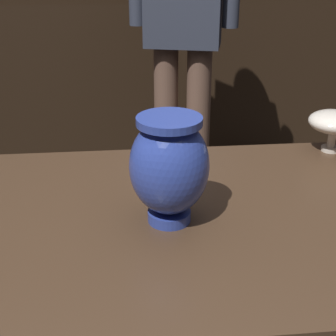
{
  "coord_description": "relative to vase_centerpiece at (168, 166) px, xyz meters",
  "views": [
    {
      "loc": [
        -0.08,
        -0.79,
        1.26
      ],
      "look_at": [
        -0.0,
        -0.01,
        0.9
      ],
      "focal_mm": 52.78,
      "sensor_mm": 36.0,
      "label": 1
    }
  ],
  "objects": [
    {
      "name": "visitor_center_back",
      "position": [
        0.2,
        1.39,
        0.1
      ],
      "size": [
        0.46,
        0.26,
        1.71
      ],
      "rotation": [
        0.0,
        0.0,
        2.89
      ],
      "color": "brown",
      "rests_on": "ground_plane"
    },
    {
      "name": "back_display_shelf",
      "position": [
        0.0,
        2.22,
        -0.41
      ],
      "size": [
        2.6,
        0.4,
        0.99
      ],
      "color": "black",
      "rests_on": "ground_plane"
    },
    {
      "name": "vase_tall_behind",
      "position": [
        0.42,
        0.29,
        -0.04
      ],
      "size": [
        0.12,
        0.12,
        0.1
      ],
      "color": "silver",
      "rests_on": "display_plinth"
    },
    {
      "name": "vase_centerpiece",
      "position": [
        0.0,
        0.0,
        0.0
      ],
      "size": [
        0.14,
        0.14,
        0.2
      ],
      "color": "#2D429E",
      "rests_on": "display_plinth"
    }
  ]
}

